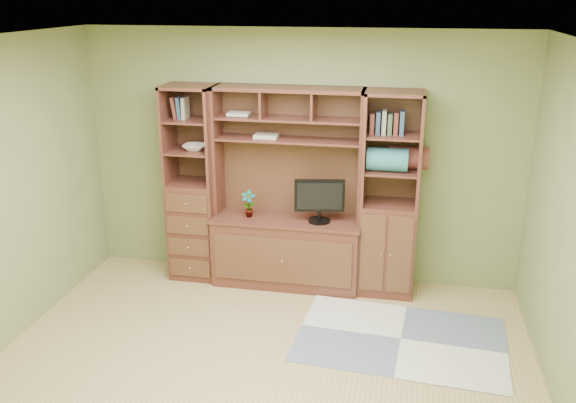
% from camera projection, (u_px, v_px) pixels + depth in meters
% --- Properties ---
extents(room, '(4.60, 4.10, 2.64)m').
position_uv_depth(room, '(253.00, 228.00, 4.41)').
color(room, tan).
rests_on(room, ground).
extents(center_hutch, '(1.54, 0.53, 2.05)m').
position_uv_depth(center_hutch, '(287.00, 191.00, 6.12)').
color(center_hutch, '#50261C').
rests_on(center_hutch, ground).
extents(left_tower, '(0.50, 0.45, 2.05)m').
position_uv_depth(left_tower, '(193.00, 184.00, 6.34)').
color(left_tower, '#50261C').
rests_on(left_tower, ground).
extents(right_tower, '(0.55, 0.45, 2.05)m').
position_uv_depth(right_tower, '(390.00, 196.00, 5.98)').
color(right_tower, '#50261C').
rests_on(right_tower, ground).
extents(rug, '(1.89, 1.33, 0.01)m').
position_uv_depth(rug, '(401.00, 339.00, 5.40)').
color(rug, '#9DA2A2').
rests_on(rug, ground).
extents(monitor, '(0.53, 0.30, 0.61)m').
position_uv_depth(monitor, '(320.00, 193.00, 6.03)').
color(monitor, black).
rests_on(monitor, center_hutch).
extents(orchid, '(0.15, 0.10, 0.28)m').
position_uv_depth(orchid, '(248.00, 204.00, 6.21)').
color(orchid, '#B5493D').
rests_on(orchid, center_hutch).
extents(magazines, '(0.23, 0.17, 0.04)m').
position_uv_depth(magazines, '(266.00, 136.00, 6.07)').
color(magazines, '#AEA595').
rests_on(magazines, center_hutch).
extents(bowl, '(0.24, 0.24, 0.06)m').
position_uv_depth(bowl, '(195.00, 147.00, 6.20)').
color(bowl, white).
rests_on(bowl, left_tower).
extents(blanket_teal, '(0.39, 0.22, 0.22)m').
position_uv_depth(blanket_teal, '(387.00, 160.00, 5.81)').
color(blanket_teal, '#2D6F78').
rests_on(blanket_teal, right_tower).
extents(blanket_red, '(0.38, 0.21, 0.21)m').
position_uv_depth(blanket_red, '(409.00, 158.00, 5.90)').
color(blanket_red, brown).
rests_on(blanket_red, right_tower).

